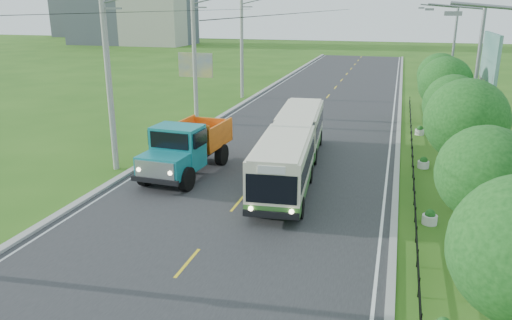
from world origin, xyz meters
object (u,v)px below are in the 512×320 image
at_px(planter_mid, 423,163).
at_px(tree_fifth, 446,86).
at_px(pole_far, 242,46).
at_px(planter_far, 420,131).
at_px(tree_third, 466,124).
at_px(billboard_right, 489,65).
at_px(pole_mid, 195,58).
at_px(tree_fourth, 453,107).
at_px(tree_second, 485,178).
at_px(bus, 293,144).
at_px(streetlight_mid, 472,84).
at_px(streetlight_far, 450,59).
at_px(dump_truck, 186,145).
at_px(billboard_left, 196,69).
at_px(planter_near, 430,218).
at_px(tree_back, 439,77).
at_px(pole_near, 109,80).

bearing_deg(planter_mid, tree_fifth, 78.44).
distance_m(pole_far, planter_far, 20.70).
distance_m(tree_third, billboard_right, 12.18).
xyz_separation_m(pole_mid, billboard_right, (20.56, -1.00, 0.25)).
bearing_deg(tree_fourth, tree_second, -90.00).
bearing_deg(pole_mid, planter_far, 3.39).
relative_size(pole_far, bus, 0.67).
relative_size(streetlight_mid, streetlight_far, 1.00).
relative_size(pole_mid, billboard_right, 1.37).
bearing_deg(dump_truck, billboard_left, 113.56).
bearing_deg(tree_fifth, planter_near, -95.08).
distance_m(tree_back, billboard_left, 19.48).
distance_m(pole_near, pole_far, 24.00).
bearing_deg(pole_near, dump_truck, 4.61).
distance_m(pole_mid, bus, 14.44).
xyz_separation_m(tree_second, tree_back, (0.00, 24.00, 0.13)).
distance_m(streetlight_mid, planter_far, 9.46).
distance_m(streetlight_mid, streetlight_far, 14.00).
bearing_deg(streetlight_far, tree_back, -112.92).
distance_m(tree_third, streetlight_mid, 5.98).
bearing_deg(tree_third, streetlight_mid, 82.36).
bearing_deg(tree_back, pole_mid, -164.16).
bearing_deg(tree_third, bus, 161.29).
relative_size(pole_far, streetlight_mid, 1.10).
bearing_deg(tree_second, planter_near, 108.03).
bearing_deg(tree_back, bus, -118.69).
relative_size(planter_near, dump_truck, 0.09).
xyz_separation_m(streetlight_mid, bus, (-9.10, -3.05, -3.19)).
bearing_deg(billboard_right, pole_mid, 177.22).
height_order(streetlight_mid, planter_near, streetlight_mid).
bearing_deg(tree_third, tree_fourth, 90.00).
xyz_separation_m(tree_fourth, tree_fifth, (0.00, 6.00, 0.27)).
height_order(pole_mid, tree_third, pole_mid).
distance_m(tree_fourth, planter_mid, 3.53).
height_order(pole_mid, tree_second, pole_mid).
distance_m(pole_near, dump_truck, 5.45).
bearing_deg(tree_fifth, streetlight_far, 84.29).
height_order(bus, dump_truck, dump_truck).
distance_m(tree_second, dump_truck, 15.76).
distance_m(pole_near, tree_third, 18.17).
relative_size(pole_far, tree_second, 1.89).
bearing_deg(bus, tree_back, 56.21).
bearing_deg(planter_near, billboard_left, 135.16).
bearing_deg(planter_far, pole_far, 146.88).
xyz_separation_m(tree_third, tree_fifth, (-0.00, 12.00, -0.13)).
height_order(tree_third, planter_far, tree_third).
xyz_separation_m(tree_third, streetlight_far, (0.79, 19.86, 0.92)).
bearing_deg(pole_far, dump_truck, -79.88).
distance_m(pole_mid, tree_third, 22.25).
distance_m(pole_near, bus, 10.56).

